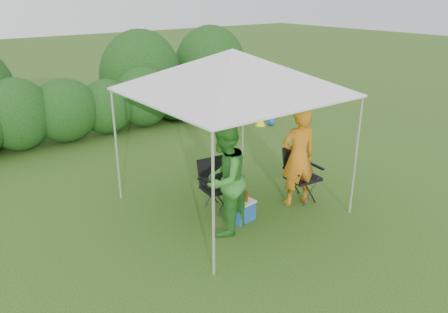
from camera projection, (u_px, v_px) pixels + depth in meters
ground at (249, 215)px, 7.68m from camera, size 70.00×70.00×0.00m
hedge at (106, 104)px, 11.84m from camera, size 12.74×1.53×1.80m
canopy at (233, 71)px, 7.18m from camera, size 3.10×3.10×2.83m
chair_right at (300, 170)px, 8.16m from camera, size 0.67×0.62×1.00m
chair_left at (215, 181)px, 7.80m from camera, size 0.62×0.57×0.92m
man at (298, 157)px, 7.83m from camera, size 0.76×0.61×1.82m
woman at (224, 179)px, 6.87m from camera, size 1.12×1.03×1.85m
cooler at (242, 211)px, 7.47m from camera, size 0.45×0.35×0.35m
bottle at (246, 196)px, 7.37m from camera, size 0.06×0.06×0.22m
lawn_toy at (263, 121)px, 12.76m from camera, size 0.53×0.44×0.26m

